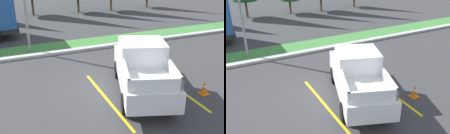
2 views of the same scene
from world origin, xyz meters
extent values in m
plane|color=#38383A|center=(0.00, 0.00, 0.00)|extent=(120.00, 120.00, 0.00)
cube|color=yellow|center=(-1.19, -0.93, 0.00)|extent=(0.12, 4.80, 0.01)
cube|color=yellow|center=(1.91, -0.93, 0.00)|extent=(0.12, 4.80, 0.01)
cube|color=#B2B2AD|center=(0.00, 5.00, 0.07)|extent=(56.00, 0.40, 0.15)
cube|color=#42843D|center=(0.00, 6.10, 0.03)|extent=(56.00, 1.80, 0.06)
cylinder|color=black|center=(0.07, 0.81, 0.38)|extent=(0.51, 0.81, 0.76)
cylinder|color=black|center=(1.67, 0.26, 0.38)|extent=(0.51, 0.81, 0.76)
cylinder|color=black|center=(-0.95, -2.12, 0.38)|extent=(0.51, 0.81, 0.76)
cylinder|color=black|center=(0.65, -2.67, 0.38)|extent=(0.51, 0.81, 0.76)
cube|color=white|center=(0.36, -0.93, 0.88)|extent=(3.50, 5.54, 0.76)
cube|color=white|center=(0.46, -0.65, 1.68)|extent=(2.19, 2.09, 0.84)
cube|color=#2D3842|center=(0.73, 0.13, 1.73)|extent=(1.55, 0.59, 0.63)
cube|color=white|center=(-0.92, -2.02, 1.48)|extent=(0.72, 1.83, 0.44)
cube|color=white|center=(0.69, -2.58, 1.48)|extent=(0.72, 1.83, 0.44)
cube|color=white|center=(-0.41, -3.15, 1.48)|extent=(1.73, 0.69, 0.44)
cube|color=silver|center=(1.20, 1.48, 0.64)|extent=(1.76, 0.74, 0.28)
cylinder|color=gray|center=(-3.16, 5.90, 3.07)|extent=(0.14, 0.14, 6.13)
cylinder|color=brown|center=(-1.46, 15.55, 0.77)|extent=(0.20, 0.20, 1.54)
cylinder|color=brown|center=(2.53, 15.18, 0.64)|extent=(0.20, 0.20, 1.28)
cylinder|color=brown|center=(5.54, 14.67, 0.72)|extent=(0.20, 0.20, 1.44)
cylinder|color=brown|center=(9.45, 14.84, 0.55)|extent=(0.20, 0.20, 1.09)
cube|color=orange|center=(2.60, -2.06, 0.02)|extent=(0.36, 0.36, 0.04)
cone|color=orange|center=(2.60, -2.06, 0.32)|extent=(0.28, 0.28, 0.56)
cylinder|color=white|center=(2.60, -2.06, 0.35)|extent=(0.19, 0.19, 0.07)
camera|label=1|loc=(-4.88, -10.14, 5.53)|focal=46.04mm
camera|label=2|loc=(-5.00, -9.40, 6.23)|focal=42.18mm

